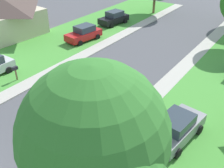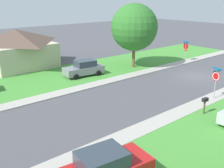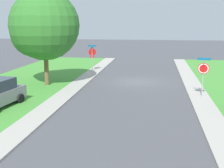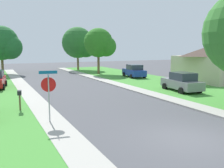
% 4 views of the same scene
% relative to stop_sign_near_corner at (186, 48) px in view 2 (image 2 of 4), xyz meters
% --- Properties ---
extents(ground_plane, '(120.00, 120.00, 0.00)m').
position_rel_stop_sign_near_corner_xyz_m(ground_plane, '(-4.90, 4.83, -1.88)').
color(ground_plane, '#4C4C51').
extents(sidewalk_east, '(1.40, 56.00, 0.10)m').
position_rel_stop_sign_near_corner_xyz_m(sidewalk_east, '(-0.20, 16.83, -1.83)').
color(sidewalk_east, '#ADA89E').
rests_on(sidewalk_east, ground).
extents(lawn_east, '(8.00, 56.00, 0.08)m').
position_rel_stop_sign_near_corner_xyz_m(lawn_east, '(4.50, 16.83, -1.84)').
color(lawn_east, '#479338').
rests_on(lawn_east, ground).
extents(sidewalk_west, '(1.40, 56.00, 0.10)m').
position_rel_stop_sign_near_corner_xyz_m(sidewalk_west, '(-9.60, 16.83, -1.83)').
color(sidewalk_west, '#ADA89E').
rests_on(sidewalk_west, ground).
extents(lawn_west, '(8.00, 56.00, 0.08)m').
position_rel_stop_sign_near_corner_xyz_m(lawn_west, '(-14.30, 16.83, -1.84)').
color(lawn_west, '#479338').
rests_on(lawn_west, ground).
extents(stop_sign_near_corner, '(0.92, 0.92, 2.77)m').
position_rel_stop_sign_near_corner_xyz_m(stop_sign_near_corner, '(0.00, 0.00, 0.00)').
color(stop_sign_near_corner, '#9E9EA3').
rests_on(stop_sign_near_corner, ground).
extents(stop_sign_far_corner, '(0.91, 0.91, 2.77)m').
position_rel_stop_sign_near_corner_xyz_m(stop_sign_far_corner, '(-9.75, 9.71, 0.01)').
color(stop_sign_far_corner, '#9E9EA3').
rests_on(stop_sign_far_corner, ground).
extents(car_red_near_corner, '(2.45, 4.50, 1.76)m').
position_rel_stop_sign_near_corner_xyz_m(car_red_near_corner, '(-12.18, 23.31, -1.00)').
color(car_red_near_corner, red).
rests_on(car_red_near_corner, ground).
extents(car_grey_driveway_right, '(2.42, 4.49, 1.76)m').
position_rel_stop_sign_near_corner_xyz_m(car_grey_driveway_right, '(3.01, 14.11, -1.00)').
color(car_grey_driveway_right, gray).
rests_on(car_grey_driveway_right, ground).
extents(tree_across_left, '(5.92, 5.51, 7.61)m').
position_rel_stop_sign_near_corner_xyz_m(tree_across_left, '(2.53, 7.20, 2.80)').
color(tree_across_left, brown).
rests_on(tree_across_left, ground).
extents(house_right_setback, '(9.26, 8.10, 4.60)m').
position_rel_stop_sign_near_corner_xyz_m(house_right_setback, '(11.96, 17.95, 0.50)').
color(house_right_setback, beige).
rests_on(house_right_setback, ground).
extents(mailbox, '(0.30, 0.51, 1.31)m').
position_rel_stop_sign_near_corner_xyz_m(mailbox, '(-10.88, 13.03, -0.87)').
color(mailbox, brown).
rests_on(mailbox, ground).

